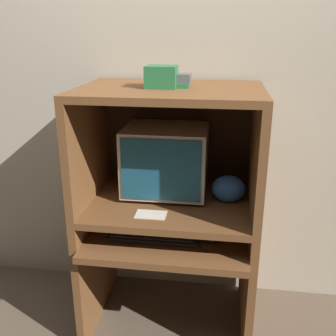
# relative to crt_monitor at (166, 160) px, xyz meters

# --- Properties ---
(wall_back) EXTENTS (6.00, 0.06, 2.60)m
(wall_back) POSITION_rel_crt_monitor_xyz_m (0.04, 0.28, 0.34)
(wall_back) COLOR #B2A893
(wall_back) RESTS_ON ground_plane
(desk_base) EXTENTS (0.91, 0.71, 0.62)m
(desk_base) POSITION_rel_crt_monitor_xyz_m (0.04, -0.15, -0.57)
(desk_base) COLOR brown
(desk_base) RESTS_ON ground_plane
(desk_monitor_shelf) EXTENTS (0.91, 0.66, 0.15)m
(desk_monitor_shelf) POSITION_rel_crt_monitor_xyz_m (0.04, -0.10, -0.23)
(desk_monitor_shelf) COLOR brown
(desk_monitor_shelf) RESTS_ON desk_base
(hutch_upper) EXTENTS (0.91, 0.66, 0.60)m
(hutch_upper) POSITION_rel_crt_monitor_xyz_m (0.04, -0.07, 0.20)
(hutch_upper) COLOR brown
(hutch_upper) RESTS_ON desk_monitor_shelf
(crt_monitor) EXTENTS (0.45, 0.38, 0.38)m
(crt_monitor) POSITION_rel_crt_monitor_xyz_m (0.00, 0.00, 0.00)
(crt_monitor) COLOR beige
(crt_monitor) RESTS_ON desk_monitor_shelf
(keyboard) EXTENTS (0.47, 0.14, 0.03)m
(keyboard) POSITION_rel_crt_monitor_xyz_m (-0.03, -0.25, -0.34)
(keyboard) COLOR black
(keyboard) RESTS_ON desk_base
(mouse) EXTENTS (0.07, 0.05, 0.03)m
(mouse) POSITION_rel_crt_monitor_xyz_m (0.27, -0.25, -0.33)
(mouse) COLOR #28282B
(mouse) RESTS_ON desk_base
(snack_bag) EXTENTS (0.18, 0.13, 0.14)m
(snack_bag) POSITION_rel_crt_monitor_xyz_m (0.35, -0.07, -0.12)
(snack_bag) COLOR #336BB7
(snack_bag) RESTS_ON desk_monitor_shelf
(book_stack) EXTENTS (0.14, 0.11, 0.06)m
(book_stack) POSITION_rel_crt_monitor_xyz_m (0.07, -0.09, 0.44)
(book_stack) COLOR #236638
(book_stack) RESTS_ON hutch_upper
(paper_card) EXTENTS (0.15, 0.10, 0.00)m
(paper_card) POSITION_rel_crt_monitor_xyz_m (-0.03, -0.29, -0.19)
(paper_card) COLOR beige
(paper_card) RESTS_ON desk_monitor_shelf
(storage_box) EXTENTS (0.15, 0.13, 0.10)m
(storage_box) POSITION_rel_crt_monitor_xyz_m (-0.00, -0.12, 0.46)
(storage_box) COLOR #236638
(storage_box) RESTS_ON hutch_upper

